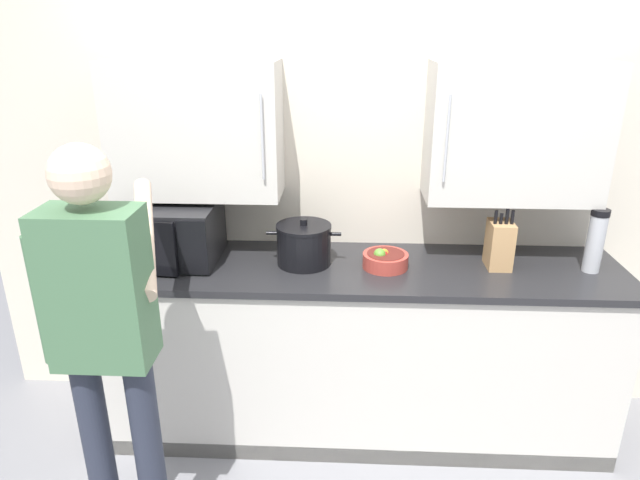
{
  "coord_description": "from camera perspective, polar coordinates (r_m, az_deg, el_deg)",
  "views": [
    {
      "loc": [
        -0.03,
        -1.63,
        2.06
      ],
      "look_at": [
        -0.15,
        0.84,
        1.1
      ],
      "focal_mm": 31.5,
      "sensor_mm": 36.0,
      "label": 1
    }
  ],
  "objects": [
    {
      "name": "counter_unit",
      "position": [
        2.98,
        2.99,
        -11.05
      ],
      "size": [
        2.65,
        0.64,
        0.95
      ],
      "color": "beige",
      "rests_on": "ground_plane"
    },
    {
      "name": "thermos_flask",
      "position": [
        2.93,
        26.2,
        -0.04
      ],
      "size": [
        0.08,
        0.08,
        0.31
      ],
      "color": "#B7BABF",
      "rests_on": "counter_unit"
    },
    {
      "name": "knife_block",
      "position": [
        2.82,
        17.77,
        -0.41
      ],
      "size": [
        0.11,
        0.15,
        0.31
      ],
      "color": "tan",
      "rests_on": "counter_unit"
    },
    {
      "name": "fruit_bowl",
      "position": [
        2.73,
        6.64,
        -1.96
      ],
      "size": [
        0.22,
        0.22,
        0.1
      ],
      "color": "#AD3D33",
      "rests_on": "counter_unit"
    },
    {
      "name": "stock_pot",
      "position": [
        2.73,
        -1.65,
        -0.44
      ],
      "size": [
        0.36,
        0.27,
        0.23
      ],
      "color": "black",
      "rests_on": "counter_unit"
    },
    {
      "name": "person_figure",
      "position": [
        2.18,
        -20.99,
        -8.68
      ],
      "size": [
        0.44,
        0.64,
        1.71
      ],
      "color": "#282D3D",
      "rests_on": "ground_plane"
    },
    {
      "name": "back_wall_tiled",
      "position": [
        2.9,
        3.34,
        8.5
      ],
      "size": [
        3.99,
        0.44,
        2.76
      ],
      "color": "beige",
      "rests_on": "ground_plane"
    },
    {
      "name": "microwave_oven",
      "position": [
        2.88,
        -15.65,
        0.76
      ],
      "size": [
        0.49,
        0.45,
        0.29
      ],
      "color": "black",
      "rests_on": "counter_unit"
    }
  ]
}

